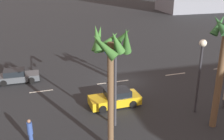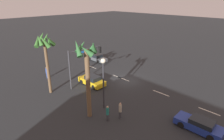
{
  "view_description": "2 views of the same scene",
  "coord_description": "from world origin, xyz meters",
  "px_view_note": "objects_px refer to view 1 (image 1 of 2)",
  "views": [
    {
      "loc": [
        9.09,
        24.0,
        10.86
      ],
      "look_at": [
        1.64,
        0.85,
        1.68
      ],
      "focal_mm": 42.97,
      "sensor_mm": 36.0,
      "label": 1
    },
    {
      "loc": [
        -17.24,
        20.7,
        12.07
      ],
      "look_at": [
        1.45,
        1.83,
        1.82
      ],
      "focal_mm": 30.41,
      "sensor_mm": 36.0,
      "label": 2
    }
  ],
  "objects_px": {
    "car_1": "(115,98)",
    "palm_tree_0": "(111,55)",
    "car_2": "(17,76)",
    "pedestrian_2": "(30,131)",
    "streetlamp": "(201,63)",
    "traffic_signal": "(108,68)",
    "palm_tree_1": "(224,49)"
  },
  "relations": [
    {
      "from": "car_1",
      "to": "palm_tree_1",
      "type": "relative_size",
      "value": 0.51
    },
    {
      "from": "car_1",
      "to": "streetlamp",
      "type": "bearing_deg",
      "value": 152.26
    },
    {
      "from": "car_1",
      "to": "palm_tree_0",
      "type": "height_order",
      "value": "palm_tree_0"
    },
    {
      "from": "car_2",
      "to": "pedestrian_2",
      "type": "bearing_deg",
      "value": 94.94
    },
    {
      "from": "streetlamp",
      "to": "palm_tree_0",
      "type": "height_order",
      "value": "palm_tree_0"
    },
    {
      "from": "streetlamp",
      "to": "palm_tree_0",
      "type": "relative_size",
      "value": 0.74
    },
    {
      "from": "car_1",
      "to": "car_2",
      "type": "relative_size",
      "value": 0.99
    },
    {
      "from": "streetlamp",
      "to": "palm_tree_1",
      "type": "height_order",
      "value": "palm_tree_1"
    },
    {
      "from": "car_2",
      "to": "streetlamp",
      "type": "height_order",
      "value": "streetlamp"
    },
    {
      "from": "car_1",
      "to": "palm_tree_0",
      "type": "distance_m",
      "value": 8.2
    },
    {
      "from": "car_2",
      "to": "streetlamp",
      "type": "xyz_separation_m",
      "value": [
        -13.75,
        10.98,
        3.63
      ]
    },
    {
      "from": "traffic_signal",
      "to": "pedestrian_2",
      "type": "distance_m",
      "value": 7.15
    },
    {
      "from": "car_2",
      "to": "palm_tree_1",
      "type": "bearing_deg",
      "value": 136.32
    },
    {
      "from": "traffic_signal",
      "to": "pedestrian_2",
      "type": "xyz_separation_m",
      "value": [
        6.06,
        2.53,
        -2.83
      ]
    },
    {
      "from": "car_1",
      "to": "pedestrian_2",
      "type": "xyz_separation_m",
      "value": [
        6.99,
        3.42,
        0.33
      ]
    },
    {
      "from": "car_2",
      "to": "palm_tree_0",
      "type": "bearing_deg",
      "value": 113.47
    },
    {
      "from": "traffic_signal",
      "to": "streetlamp",
      "type": "relative_size",
      "value": 0.95
    },
    {
      "from": "pedestrian_2",
      "to": "streetlamp",
      "type": "bearing_deg",
      "value": -178.31
    },
    {
      "from": "palm_tree_0",
      "to": "palm_tree_1",
      "type": "bearing_deg",
      "value": -178.06
    },
    {
      "from": "palm_tree_1",
      "to": "car_1",
      "type": "bearing_deg",
      "value": -41.93
    },
    {
      "from": "car_2",
      "to": "palm_tree_1",
      "type": "distance_m",
      "value": 19.82
    },
    {
      "from": "car_2",
      "to": "pedestrian_2",
      "type": "relative_size",
      "value": 2.33
    },
    {
      "from": "pedestrian_2",
      "to": "traffic_signal",
      "type": "bearing_deg",
      "value": -157.36
    },
    {
      "from": "traffic_signal",
      "to": "palm_tree_0",
      "type": "height_order",
      "value": "palm_tree_0"
    },
    {
      "from": "car_1",
      "to": "car_2",
      "type": "bearing_deg",
      "value": -44.91
    },
    {
      "from": "traffic_signal",
      "to": "car_2",
      "type": "bearing_deg",
      "value": -51.47
    },
    {
      "from": "streetlamp",
      "to": "car_1",
      "type": "bearing_deg",
      "value": -27.74
    },
    {
      "from": "car_2",
      "to": "palm_tree_1",
      "type": "xyz_separation_m",
      "value": [
        -13.81,
        13.19,
        5.31
      ]
    },
    {
      "from": "palm_tree_0",
      "to": "streetlamp",
      "type": "bearing_deg",
      "value": -162.65
    },
    {
      "from": "pedestrian_2",
      "to": "palm_tree_0",
      "type": "distance_m",
      "value": 7.53
    },
    {
      "from": "car_2",
      "to": "streetlamp",
      "type": "bearing_deg",
      "value": 141.38
    },
    {
      "from": "pedestrian_2",
      "to": "palm_tree_1",
      "type": "xyz_separation_m",
      "value": [
        -12.82,
        1.82,
        4.93
      ]
    }
  ]
}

